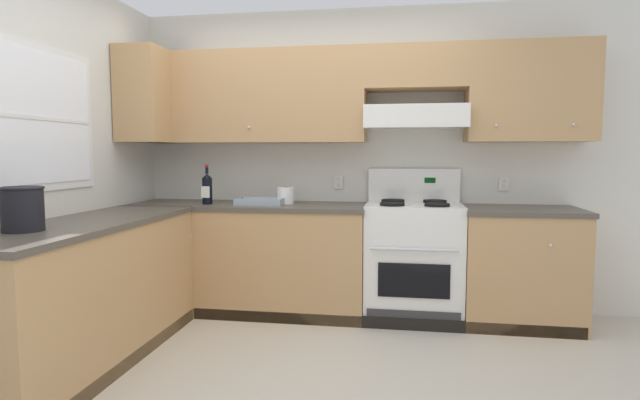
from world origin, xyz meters
TOP-DOWN VIEW (x-y plane):
  - ground_plane at (0.00, 0.00)m, footprint 7.04×7.04m
  - wall_back at (0.40, 1.53)m, footprint 4.68×0.57m
  - wall_left at (-1.59, 0.23)m, footprint 0.47×4.00m
  - counter_back_run at (0.11, 1.24)m, footprint 3.60×0.65m
  - counter_left_run at (-1.24, -0.00)m, footprint 0.63×1.91m
  - stove at (0.80, 1.25)m, footprint 0.76×0.62m
  - wine_bottle at (-0.89, 1.16)m, footprint 0.08×0.08m
  - bowl at (-0.44, 1.18)m, footprint 0.39×0.22m
  - bucket at (-1.32, -0.42)m, footprint 0.23×0.23m
  - paper_towel_roll at (-0.26, 1.29)m, footprint 0.14×0.14m

SIDE VIEW (x-z plane):
  - ground_plane at x=0.00m, z-range 0.00..0.00m
  - counter_back_run at x=0.11m, z-range 0.00..0.91m
  - counter_left_run at x=-1.24m, z-range 0.00..0.91m
  - stove at x=0.80m, z-range -0.12..1.08m
  - bowl at x=-0.44m, z-range 0.90..0.96m
  - paper_towel_roll at x=-0.26m, z-range 0.91..1.05m
  - bucket at x=-1.32m, z-range 0.92..1.16m
  - wine_bottle at x=-0.89m, z-range 0.88..1.21m
  - wall_left at x=-1.59m, z-range 0.07..2.62m
  - wall_back at x=0.40m, z-range 0.20..2.75m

